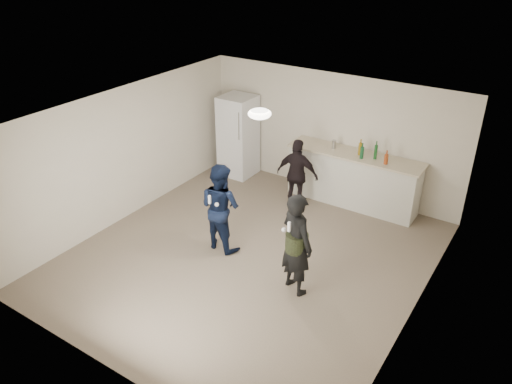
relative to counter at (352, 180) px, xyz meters
The scene contains 21 objects.
floor 2.80m from the counter, 104.26° to the right, with size 6.00×6.00×0.00m, color #6B5B4C.
ceiling 3.39m from the counter, 104.26° to the right, with size 6.00×6.00×0.00m, color silver.
wall_back 1.05m from the counter, 154.06° to the left, with size 6.00×6.00×0.00m, color beige.
wall_front 5.76m from the counter, 96.82° to the right, with size 6.00×6.00×0.00m, color beige.
wall_left 4.41m from the counter, 142.09° to the right, with size 6.00×6.00×0.00m, color beige.
wall_right 3.46m from the counter, 52.19° to the right, with size 6.00×6.00×0.00m, color beige.
counter is the anchor object (origin of this frame).
counter_top 0.55m from the counter, ahead, with size 2.68×0.64×0.04m, color beige.
fridge 2.74m from the counter, behind, with size 0.70×0.70×1.80m, color white.
fridge_handle 2.59m from the counter, 169.73° to the right, with size 0.02×0.02×0.60m, color silver.
ceiling_dome 3.13m from the counter, 105.97° to the right, with size 0.36×0.36×0.16m, color white.
shaker 0.80m from the counter, behind, with size 0.08×0.08×0.17m, color #AAAAAE.
man 2.96m from the counter, 115.51° to the right, with size 0.76×0.59×1.56m, color #101F44.
woman 3.04m from the counter, 82.75° to the right, with size 0.60×0.39×1.65m, color black.
camo_shorts 3.04m from the counter, 82.75° to the right, with size 0.34×0.34×0.28m, color #283417.
spectator 1.14m from the counter, 139.28° to the right, with size 0.84×0.35×1.44m, color black.
remote_man 3.25m from the counter, 113.36° to the right, with size 0.04×0.04×0.15m, color white.
nunchuk_man 3.16m from the counter, 111.56° to the right, with size 0.07×0.07×0.07m, color silver.
remote_woman 3.35m from the counter, 83.30° to the right, with size 0.04×0.04×0.15m, color white.
nunchuk_woman 3.29m from the counter, 85.00° to the right, with size 0.07×0.07×0.07m, color silver.
bottle_cluster 0.76m from the counter, 12.51° to the right, with size 0.64×0.21×0.28m.
Camera 1 is at (3.91, -5.80, 4.92)m, focal length 35.00 mm.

